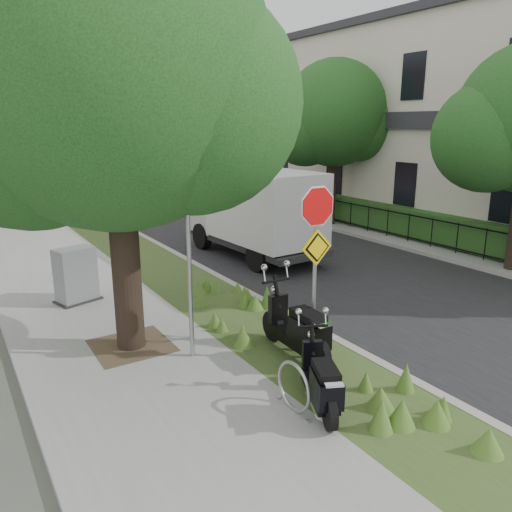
{
  "coord_description": "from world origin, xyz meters",
  "views": [
    {
      "loc": [
        -6.62,
        -5.82,
        4.21
      ],
      "look_at": [
        -0.84,
        3.39,
        1.3
      ],
      "focal_mm": 35.0,
      "sensor_mm": 36.0,
      "label": 1
    }
  ],
  "objects": [
    {
      "name": "far_tree_c",
      "position": [
        6.94,
        18.04,
        3.95
      ],
      "size": [
        4.37,
        3.89,
        5.93
      ],
      "color": "black",
      "rests_on": "ground"
    },
    {
      "name": "hedge_far",
      "position": [
        7.9,
        10.0,
        0.67
      ],
      "size": [
        1.0,
        24.0,
        1.1
      ],
      "primitive_type": "cube",
      "color": "#224C1B",
      "rests_on": "footpath_far"
    },
    {
      "name": "kerb_near",
      "position": [
        -0.5,
        10.0,
        0.07
      ],
      "size": [
        0.2,
        60.0,
        0.13
      ],
      "primitive_type": "cube",
      "color": "#9E9991",
      "rests_on": "ground"
    },
    {
      "name": "ground",
      "position": [
        0.0,
        0.0,
        0.0
      ],
      "size": [
        120.0,
        120.0,
        0.0
      ],
      "primitive_type": "plane",
      "color": "#4C5147",
      "rests_on": "ground"
    },
    {
      "name": "utility_cabinet",
      "position": [
        -4.27,
        5.89,
        0.74
      ],
      "size": [
        1.11,
        0.9,
        1.29
      ],
      "color": "#262628",
      "rests_on": "ground"
    },
    {
      "name": "sign_assembly",
      "position": [
        -1.4,
        0.58,
        2.33
      ],
      "size": [
        0.94,
        0.08,
        3.22
      ],
      "color": "#A5A8AD",
      "rests_on": "ground"
    },
    {
      "name": "footpath_far",
      "position": [
        8.2,
        10.0,
        0.06
      ],
      "size": [
        3.2,
        60.0,
        0.12
      ],
      "primitive_type": "cube",
      "color": "gray",
      "rests_on": "ground"
    },
    {
      "name": "far_tree_b",
      "position": [
        6.94,
        10.05,
        4.37
      ],
      "size": [
        4.83,
        4.31,
        6.56
      ],
      "color": "black",
      "rests_on": "ground"
    },
    {
      "name": "road",
      "position": [
        3.0,
        10.0,
        0.01
      ],
      "size": [
        7.0,
        60.0,
        0.01
      ],
      "primitive_type": "cube",
      "color": "black",
      "rests_on": "ground"
    },
    {
      "name": "sidewalk_near",
      "position": [
        -4.25,
        10.0,
        0.06
      ],
      "size": [
        3.5,
        60.0,
        0.12
      ],
      "primitive_type": "cube",
      "color": "gray",
      "rests_on": "ground"
    },
    {
      "name": "fence_far",
      "position": [
        7.2,
        10.0,
        0.67
      ],
      "size": [
        0.04,
        24.0,
        1.0
      ],
      "color": "black",
      "rests_on": "ground"
    },
    {
      "name": "bare_post",
      "position": [
        -3.2,
        1.8,
        2.12
      ],
      "size": [
        0.08,
        0.08,
        4.0
      ],
      "color": "#A5A8AD",
      "rests_on": "ground"
    },
    {
      "name": "bike_hoop",
      "position": [
        -2.7,
        -0.6,
        0.5
      ],
      "size": [
        0.06,
        0.78,
        0.77
      ],
      "color": "#A5A8AD",
      "rests_on": "ground"
    },
    {
      "name": "scooter_near",
      "position": [
        -1.6,
        0.67,
        0.58
      ],
      "size": [
        0.44,
        2.01,
        0.96
      ],
      "color": "black",
      "rests_on": "ground"
    },
    {
      "name": "kerb_far",
      "position": [
        6.5,
        10.0,
        0.07
      ],
      "size": [
        0.2,
        60.0,
        0.13
      ],
      "primitive_type": "cube",
      "color": "#9E9991",
      "rests_on": "ground"
    },
    {
      "name": "scooter_far",
      "position": [
        -2.38,
        -0.86,
        0.51
      ],
      "size": [
        0.86,
        1.59,
        0.81
      ],
      "color": "black",
      "rests_on": "ground"
    },
    {
      "name": "verge",
      "position": [
        -1.5,
        10.0,
        0.06
      ],
      "size": [
        2.0,
        60.0,
        0.12
      ],
      "primitive_type": "cube",
      "color": "#364D21",
      "rests_on": "ground"
    },
    {
      "name": "box_truck",
      "position": [
        1.72,
        7.49,
        1.56
      ],
      "size": [
        2.33,
        5.38,
        2.39
      ],
      "color": "#262628",
      "rests_on": "ground"
    },
    {
      "name": "street_tree_main",
      "position": [
        -4.08,
        2.86,
        4.8
      ],
      "size": [
        6.21,
        5.54,
        7.66
      ],
      "color": "black",
      "rests_on": "ground"
    },
    {
      "name": "terrace_houses",
      "position": [
        11.49,
        10.0,
        4.16
      ],
      "size": [
        7.4,
        26.4,
        8.2
      ],
      "color": "beige",
      "rests_on": "ground"
    }
  ]
}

